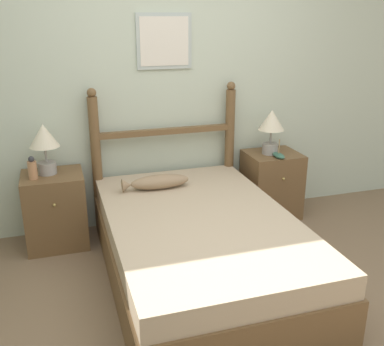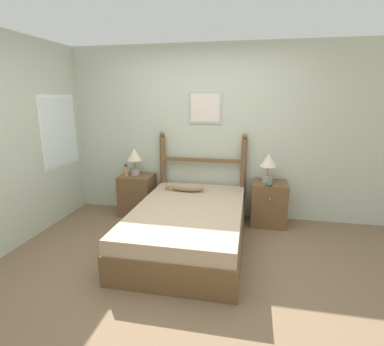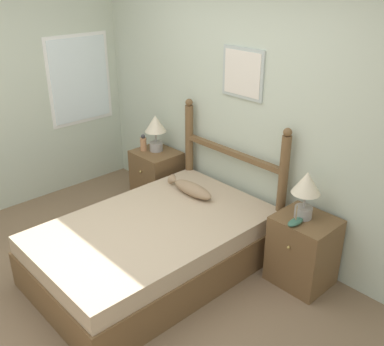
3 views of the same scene
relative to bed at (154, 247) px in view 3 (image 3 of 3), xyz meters
name	(u,v)px [view 3 (image 3 of 3)]	position (x,y,z in m)	size (l,w,h in m)	color
ground_plane	(100,302)	(0.04, -0.61, -0.24)	(16.00, 16.00, 0.00)	#7A6047
wall_back	(245,112)	(0.04, 1.11, 1.03)	(6.40, 0.08, 2.55)	beige
bed	(154,247)	(0.00, 0.00, 0.00)	(1.33, 2.08, 0.49)	brown
headboard	(231,171)	(0.00, 1.00, 0.44)	(1.33, 0.09, 1.29)	brown
nightstand_left	(157,177)	(-1.00, 0.84, 0.07)	(0.49, 0.46, 0.63)	brown
nightstand_right	(303,251)	(1.00, 0.84, 0.07)	(0.49, 0.46, 0.63)	brown
table_lamp_left	(156,127)	(-1.03, 0.87, 0.66)	(0.24, 0.24, 0.42)	gray
table_lamp_right	(306,188)	(0.96, 0.83, 0.66)	(0.24, 0.24, 0.42)	gray
bottle	(143,143)	(-1.14, 0.77, 0.47)	(0.07, 0.07, 0.19)	tan
model_boat	(295,222)	(0.98, 0.70, 0.41)	(0.08, 0.18, 0.17)	#386651
fish_pillow	(191,189)	(-0.17, 0.61, 0.31)	(0.56, 0.16, 0.12)	#997A5B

